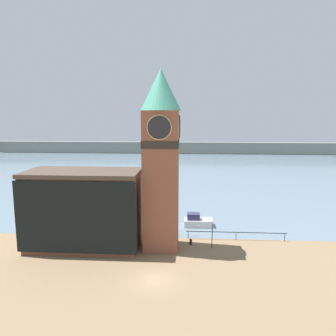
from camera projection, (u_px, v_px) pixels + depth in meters
name	position (u px, v px, depth m)	size (l,w,h in m)	color
ground_plane	(155.00, 280.00, 33.29)	(160.00, 160.00, 0.00)	#846B4C
water	(178.00, 168.00, 104.08)	(160.00, 120.00, 0.00)	slate
far_shoreline	(182.00, 148.00, 143.09)	(180.00, 3.00, 5.00)	gray
pier_railing	(236.00, 233.00, 43.95)	(13.46, 0.08, 1.09)	#232328
clock_tower	(161.00, 156.00, 39.85)	(4.85, 4.85, 22.00)	brown
pier_building	(84.00, 209.00, 41.01)	(14.26, 6.86, 9.83)	brown
boat_near	(197.00, 221.00, 49.52)	(4.33, 2.29, 1.98)	silver
mooring_bollard_near	(191.00, 242.00, 42.40)	(0.34, 0.34, 0.77)	black
lamp_post	(212.00, 229.00, 40.93)	(0.32, 0.32, 3.53)	black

